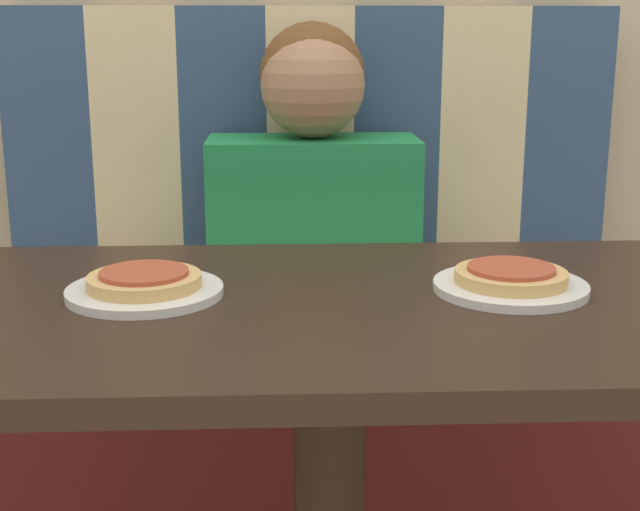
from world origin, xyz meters
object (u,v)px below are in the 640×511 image
(plate_right, at_px, (510,287))
(plate_left, at_px, (145,291))
(pizza_right, at_px, (511,275))
(person, at_px, (313,194))
(pizza_left, at_px, (144,280))

(plate_right, bearing_deg, plate_left, 180.00)
(pizza_right, bearing_deg, person, 112.61)
(pizza_right, bearing_deg, plate_right, -90.00)
(plate_right, distance_m, pizza_right, 0.02)
(person, height_order, plate_right, person)
(plate_right, xyz_separation_m, pizza_left, (-0.49, 0.00, 0.02))
(plate_left, bearing_deg, pizza_right, 0.00)
(plate_left, bearing_deg, pizza_left, 90.00)
(person, xyz_separation_m, plate_right, (0.25, -0.59, -0.02))
(pizza_right, bearing_deg, pizza_left, 180.00)
(plate_left, height_order, pizza_left, pizza_left)
(plate_left, height_order, pizza_right, pizza_right)
(person, height_order, pizza_left, person)
(person, relative_size, pizza_right, 4.37)
(person, xyz_separation_m, plate_left, (-0.25, -0.59, -0.02))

